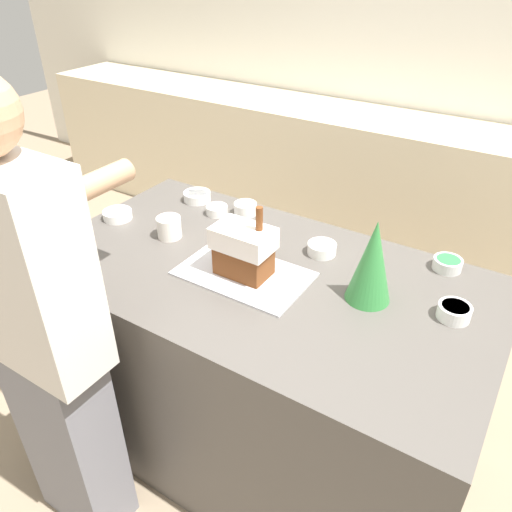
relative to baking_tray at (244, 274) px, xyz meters
The scene contains 16 objects.
ground_plane 0.90m from the baking_tray, 48.43° to the left, with size 12.00×12.00×0.00m, color gray.
wall_back 2.23m from the baking_tray, 88.91° to the left, with size 8.00×0.05×2.60m.
back_cabinet_block 1.92m from the baking_tray, 88.72° to the left, with size 6.00×0.60×0.95m.
kitchen_island 0.46m from the baking_tray, 48.43° to the left, with size 1.64×0.90×0.90m.
baking_tray is the anchor object (origin of this frame).
gingerbread_house 0.10m from the baking_tray, 22.76° to the left, with size 0.20×0.14×0.26m.
decorative_tree 0.45m from the baking_tray, 14.06° to the left, with size 0.15×0.15×0.29m.
candy_bowl_center_rear 0.70m from the baking_tray, 12.69° to the left, with size 0.10×0.10×0.05m.
candy_bowl_beside_tree 0.69m from the baking_tray, behind, with size 0.12×0.12×0.04m.
candy_bowl_far_left 0.73m from the baking_tray, 35.38° to the left, with size 0.10×0.10×0.04m.
candy_bowl_front_corner 0.48m from the baking_tray, 137.65° to the left, with size 0.09×0.09×0.04m.
candy_bowl_near_tray_right 0.64m from the baking_tray, 143.11° to the left, with size 0.12×0.12×0.04m.
candy_bowl_far_right 0.32m from the baking_tray, 58.48° to the left, with size 0.11×0.11×0.04m.
candy_bowl_behind_tray 0.46m from the baking_tray, 122.83° to the left, with size 0.10×0.10×0.05m.
mug 0.40m from the baking_tray, behind, with size 0.10×0.10×0.08m.
person 0.68m from the baking_tray, 121.13° to the right, with size 0.44×0.55×1.67m.
Camera 1 is at (0.77, -1.25, 1.90)m, focal length 35.00 mm.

